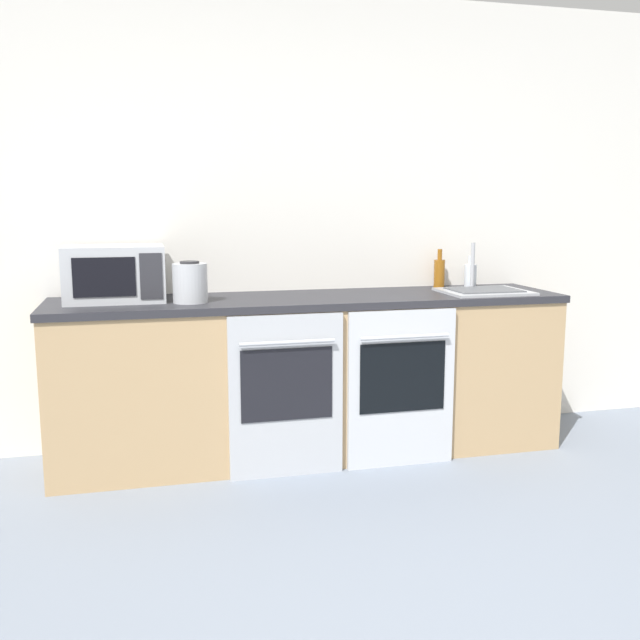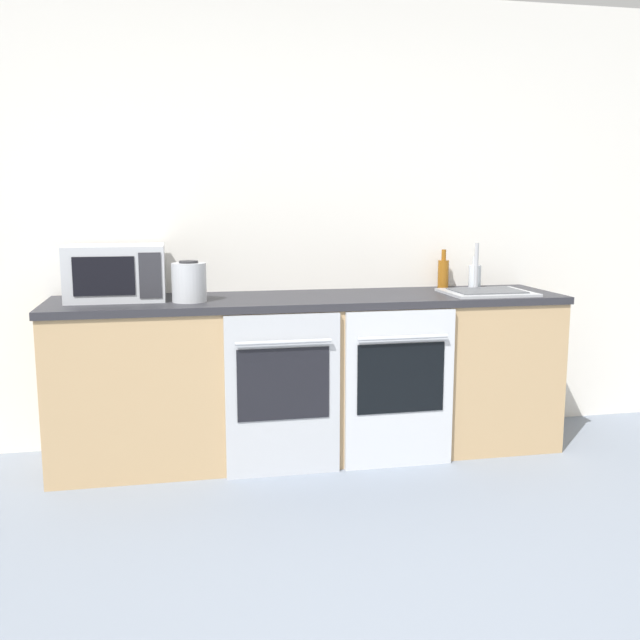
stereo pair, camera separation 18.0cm
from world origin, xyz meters
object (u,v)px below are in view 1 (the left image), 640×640
at_px(bottle_clear, 470,275).
at_px(kettle, 190,283).
at_px(oven_left, 286,395).
at_px(sink, 484,290).
at_px(microwave, 115,273).
at_px(bottle_amber, 439,272).
at_px(oven_right, 401,388).

bearing_deg(bottle_clear, kettle, -171.44).
xyz_separation_m(oven_left, kettle, (-0.46, 0.25, 0.57)).
distance_m(oven_left, sink, 1.33).
relative_size(microwave, bottle_clear, 2.61).
xyz_separation_m(bottle_clear, bottle_amber, (-0.18, 0.05, 0.02)).
xyz_separation_m(bottle_amber, kettle, (-1.53, -0.31, 0.01)).
relative_size(microwave, sink, 1.06).
relative_size(oven_right, bottle_clear, 4.39).
relative_size(microwave, bottle_amber, 2.16).
relative_size(bottle_amber, sink, 0.49).
distance_m(oven_left, microwave, 1.11).
bearing_deg(oven_right, kettle, 167.25).
bearing_deg(oven_right, microwave, 164.31).
relative_size(microwave, kettle, 2.36).
height_order(oven_left, microwave, microwave).
height_order(oven_right, sink, sink).
relative_size(oven_right, bottle_amber, 3.64).
bearing_deg(sink, oven_right, -157.10).
distance_m(oven_left, bottle_clear, 1.46).
bearing_deg(microwave, bottle_clear, 2.52).
bearing_deg(oven_left, kettle, 151.70).
bearing_deg(oven_left, bottle_clear, 21.84).
relative_size(oven_left, bottle_amber, 3.64).
relative_size(oven_left, sink, 1.78).
height_order(oven_right, microwave, microwave).
distance_m(kettle, sink, 1.67).
bearing_deg(bottle_clear, bottle_amber, 163.54).
bearing_deg(microwave, oven_right, -15.69).
bearing_deg(sink, bottle_amber, 115.04).
relative_size(oven_left, kettle, 3.97).
xyz_separation_m(oven_left, oven_right, (0.63, 0.00, 0.00)).
bearing_deg(microwave, bottle_amber, 4.37).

